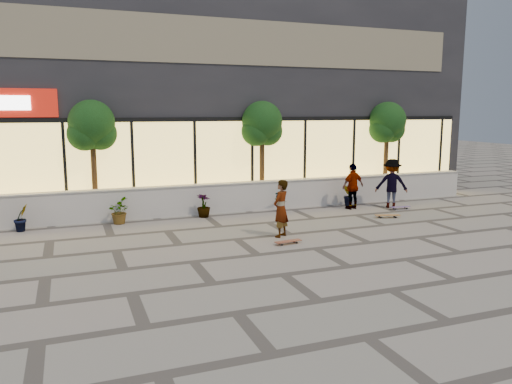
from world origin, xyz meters
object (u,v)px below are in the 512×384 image
object	(u,v)px
tree_midwest	(92,128)
tree_east	(387,125)
tree_mideast	(262,126)
skater_right_near	(353,186)
skateboard_right_far	(400,207)
skateboard_center	(288,241)
skateboard_right_near	(388,215)
skater_right_far	(392,183)
skater_center	(281,208)

from	to	relation	value
tree_midwest	tree_east	distance (m)	11.50
tree_mideast	skater_right_near	distance (m)	4.00
skater_right_near	tree_midwest	bearing A→B (deg)	-24.64
tree_east	skateboard_right_far	bearing A→B (deg)	-112.81
skateboard_center	skateboard_right_far	bearing A→B (deg)	20.17
tree_mideast	skateboard_right_near	xyz separation A→B (m)	(3.14, -3.55, -2.90)
tree_mideast	skateboard_right_near	world-z (taller)	tree_mideast
tree_east	skater_right_far	distance (m)	3.16
tree_east	skater_right_far	world-z (taller)	tree_east
skateboard_center	skater_right_near	bearing A→B (deg)	33.91
skater_right_far	skateboard_center	xyz separation A→B (m)	(-5.70, -3.35, -0.83)
skateboard_center	skateboard_right_far	xyz separation A→B (m)	(5.83, 2.96, 0.00)
tree_midwest	skateboard_right_near	distance (m)	10.23
tree_mideast	skateboard_center	xyz separation A→B (m)	(-1.37, -5.42, -2.91)
tree_midwest	tree_mideast	world-z (taller)	same
tree_mideast	skater_right_near	xyz separation A→B (m)	(2.85, -1.80, -2.15)
tree_midwest	skater_right_far	xyz separation A→B (m)	(10.33, -2.07, -2.08)
tree_east	skater_center	distance (m)	8.43
skateboard_center	skater_right_far	bearing A→B (deg)	23.70
skater_right_near	skateboard_right_far	xyz separation A→B (m)	(1.62, -0.66, -0.76)
tree_east	skateboard_right_far	size ratio (longest dim) A/B	5.01
skater_right_far	skater_right_near	bearing A→B (deg)	19.18
tree_mideast	skateboard_center	distance (m)	6.30
tree_midwest	skater_center	size ratio (longest dim) A/B	2.38
skateboard_center	tree_midwest	bearing A→B (deg)	123.82
skater_right_near	skateboard_right_near	world-z (taller)	skater_right_near
skater_right_far	skateboard_right_far	world-z (taller)	skater_right_far
skater_center	skateboard_right_far	world-z (taller)	skater_center
skater_center	skateboard_right_near	distance (m)	4.56
skateboard_right_near	skateboard_right_far	size ratio (longest dim) A/B	1.10
skateboard_center	skateboard_right_near	xyz separation A→B (m)	(4.51, 1.87, 0.01)
skateboard_right_near	skater_center	bearing A→B (deg)	-149.61
tree_east	skater_right_far	size ratio (longest dim) A/B	2.17
tree_mideast	skateboard_right_near	size ratio (longest dim) A/B	4.55
skater_center	skateboard_right_near	bearing A→B (deg)	154.40
tree_midwest	tree_east	size ratio (longest dim) A/B	1.00
skater_right_near	tree_east	bearing A→B (deg)	-159.02
skater_center	skateboard_center	distance (m)	1.11
skater_center	tree_east	bearing A→B (deg)	175.25
skateboard_right_near	skater_right_near	bearing A→B (deg)	116.31
skater_right_near	skater_right_far	bearing A→B (deg)	156.34
skater_center	skater_right_near	size ratio (longest dim) A/B	0.98
skateboard_right_far	skateboard_right_near	bearing A→B (deg)	-135.78
tree_mideast	tree_east	distance (m)	5.50
tree_midwest	skateboard_center	size ratio (longest dim) A/B	5.01
tree_midwest	skater_right_far	size ratio (longest dim) A/B	2.17
tree_midwest	skateboard_right_far	world-z (taller)	tree_midwest
tree_mideast	tree_midwest	bearing A→B (deg)	180.00
skater_right_near	skateboard_center	distance (m)	5.61
tree_mideast	skater_right_near	bearing A→B (deg)	-32.22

